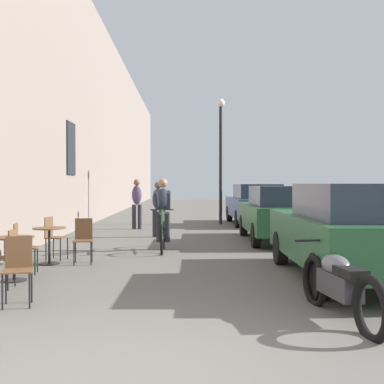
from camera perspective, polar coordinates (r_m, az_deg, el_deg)
The scene contains 17 objects.
ground_plane at distance 4.22m, azimuth -8.20°, elevation -21.10°, with size 88.00×88.00×0.00m, color #5B5954.
building_facade_left at distance 18.52m, azimuth -13.31°, elevation 9.77°, with size 0.54×68.00×8.85m.
cafe_chair_near_toward_street at distance 6.81m, azimuth -19.70°, elevation -8.09°, with size 0.45×0.45×0.89m.
cafe_table_mid at distance 8.48m, azimuth -20.10°, elevation -6.28°, with size 0.64×0.64×0.72m.
cafe_chair_mid_toward_street at distance 7.91m, azimuth -20.98°, elevation -6.84°, with size 0.39×0.39×0.89m.
cafe_chair_mid_toward_wall at distance 9.07m, azimuth -19.29°, elevation -5.83°, with size 0.44×0.44×0.89m.
cafe_table_far at distance 10.01m, azimuth -16.37°, elevation -5.16°, with size 0.64×0.64×0.72m.
cafe_chair_far_toward_street at distance 9.93m, azimuth -12.60°, elevation -5.21°, with size 0.43×0.43×0.89m.
cafe_chair_far_toward_wall at distance 10.58m, azimuth -15.92°, elevation -4.84°, with size 0.45×0.45×0.89m.
cyclist_on_bicycle at distance 11.54m, azimuth -3.44°, elevation -2.87°, with size 0.52×1.76×1.74m.
pedestrian_near at distance 14.48m, azimuth -3.99°, elevation -1.63°, with size 0.37×0.28×1.65m.
pedestrian_mid at distance 17.10m, azimuth -6.48°, elevation -1.05°, with size 0.36×0.26×1.74m.
street_lamp at distance 19.14m, azimuth 3.37°, elevation 5.54°, with size 0.32×0.32×4.90m.
parked_car_nearest at distance 8.38m, azimuth 17.97°, elevation -4.29°, with size 1.93×4.48×1.58m.
parked_car_second at distance 13.51m, azimuth 10.17°, elevation -2.41°, with size 1.85×4.30×1.52m.
parked_car_third at distance 19.03m, azimuth 7.40°, elevation -1.35°, with size 1.93×4.44×1.57m.
parked_motorcycle at distance 6.02m, azimuth 16.94°, elevation -10.35°, with size 0.62×2.14×0.92m.
Camera 1 is at (0.51, -3.87, 1.58)m, focal length 45.56 mm.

